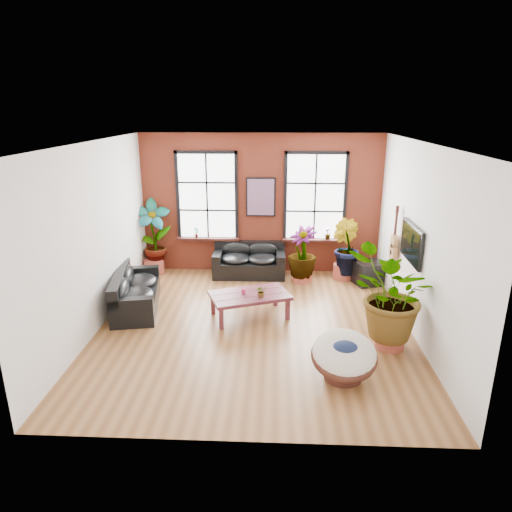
% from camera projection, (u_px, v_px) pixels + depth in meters
% --- Properties ---
extents(room, '(6.04, 6.54, 3.54)m').
position_uv_depth(room, '(255.00, 238.00, 8.53)').
color(room, brown).
rests_on(room, ground).
extents(sofa_back, '(1.80, 0.89, 0.82)m').
position_uv_depth(sofa_back, '(249.00, 261.00, 11.56)').
color(sofa_back, black).
rests_on(sofa_back, ground).
extents(sofa_left, '(1.21, 2.15, 0.80)m').
position_uv_depth(sofa_left, '(134.00, 292.00, 9.64)').
color(sofa_left, black).
rests_on(sofa_left, ground).
extents(coffee_table, '(1.76, 1.38, 0.60)m').
position_uv_depth(coffee_table, '(250.00, 297.00, 9.21)').
color(coffee_table, '#4F1C25').
rests_on(coffee_table, ground).
extents(papasan_chair, '(1.06, 1.08, 0.78)m').
position_uv_depth(papasan_chair, '(344.00, 356.00, 7.10)').
color(papasan_chair, '#4B251B').
rests_on(papasan_chair, ground).
extents(poster, '(0.74, 0.06, 0.98)m').
position_uv_depth(poster, '(261.00, 197.00, 11.35)').
color(poster, black).
rests_on(poster, room).
extents(tv_wall_unit, '(0.13, 1.86, 1.20)m').
position_uv_depth(tv_wall_unit, '(406.00, 244.00, 8.89)').
color(tv_wall_unit, black).
rests_on(tv_wall_unit, room).
extents(media_box, '(0.81, 0.74, 0.56)m').
position_uv_depth(media_box, '(369.00, 273.00, 10.98)').
color(media_box, black).
rests_on(media_box, ground).
extents(pot_back_left, '(0.68, 0.68, 0.38)m').
position_uv_depth(pot_back_left, '(154.00, 266.00, 11.74)').
color(pot_back_left, '#AA4737').
rests_on(pot_back_left, ground).
extents(pot_back_right, '(0.58, 0.58, 0.37)m').
position_uv_depth(pot_back_right, '(343.00, 271.00, 11.37)').
color(pot_back_right, '#AA4737').
rests_on(pot_back_right, ground).
extents(pot_right_wall, '(0.57, 0.57, 0.38)m').
position_uv_depth(pot_right_wall, '(390.00, 338.00, 8.10)').
color(pot_right_wall, '#AA4737').
rests_on(pot_right_wall, ground).
extents(pot_mid, '(0.50, 0.50, 0.35)m').
position_uv_depth(pot_mid, '(302.00, 275.00, 11.17)').
color(pot_mid, '#AA4737').
rests_on(pot_mid, ground).
extents(floor_plant_back_left, '(1.09, 0.91, 1.77)m').
position_uv_depth(floor_plant_back_left, '(153.00, 234.00, 11.49)').
color(floor_plant_back_left, '#134A18').
rests_on(floor_plant_back_left, ground).
extents(floor_plant_back_right, '(0.90, 0.94, 1.35)m').
position_uv_depth(floor_plant_back_right, '(345.00, 247.00, 11.15)').
color(floor_plant_back_right, '#134A18').
rests_on(floor_plant_back_right, ground).
extents(floor_plant_right_wall, '(1.96, 1.98, 1.66)m').
position_uv_depth(floor_plant_right_wall, '(392.00, 296.00, 7.83)').
color(floor_plant_right_wall, '#134A18').
rests_on(floor_plant_right_wall, ground).
extents(floor_plant_mid, '(0.98, 0.98, 1.24)m').
position_uv_depth(floor_plant_mid, '(302.00, 252.00, 10.98)').
color(floor_plant_mid, '#134A18').
rests_on(floor_plant_mid, ground).
extents(table_plant, '(0.27, 0.25, 0.24)m').
position_uv_depth(table_plant, '(261.00, 291.00, 9.02)').
color(table_plant, '#134A18').
rests_on(table_plant, coffee_table).
extents(sill_plant_left, '(0.17, 0.17, 0.27)m').
position_uv_depth(sill_plant_left, '(196.00, 232.00, 11.66)').
color(sill_plant_left, '#134A18').
rests_on(sill_plant_left, room).
extents(sill_plant_right, '(0.19, 0.19, 0.27)m').
position_uv_depth(sill_plant_right, '(328.00, 234.00, 11.51)').
color(sill_plant_right, '#134A18').
rests_on(sill_plant_right, room).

